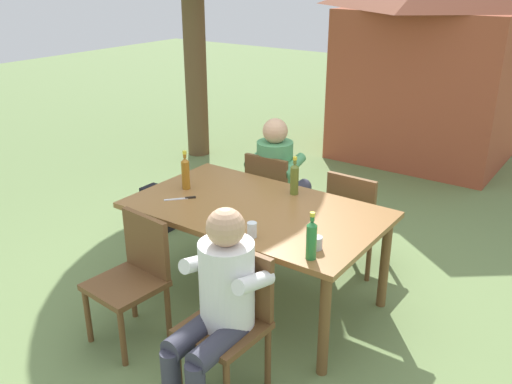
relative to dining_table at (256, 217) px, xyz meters
The scene contains 16 objects.
ground_plane 0.69m from the dining_table, ahead, with size 24.00×24.00×0.00m, color #6B844C.
dining_table is the anchor object (origin of this frame).
chair_near_right 0.96m from the dining_table, 63.72° to the right, with size 0.46×0.46×0.87m.
chair_far_left 0.96m from the dining_table, 115.91° to the left, with size 0.46×0.46×0.87m.
chair_near_left 0.96m from the dining_table, 115.69° to the right, with size 0.48×0.48×0.87m.
chair_far_right 0.96m from the dining_table, 63.97° to the left, with size 0.45×0.45×0.87m.
person_in_white_shirt 1.04m from the dining_table, 66.58° to the right, with size 0.47×0.61×1.18m.
person_in_plaid_shirt 1.04m from the dining_table, 113.42° to the left, with size 0.47×0.61×1.18m.
bottle_amber 0.69m from the dining_table, behind, with size 0.06×0.06×0.31m.
bottle_green 0.85m from the dining_table, 31.36° to the right, with size 0.06×0.06×0.30m.
bottle_olive 0.44m from the dining_table, 76.23° to the left, with size 0.06×0.06×0.30m.
cup_steel 0.74m from the dining_table, 24.39° to the right, with size 0.08×0.08×0.08m, color #B2B7BC.
cup_glass 0.49m from the dining_table, 57.96° to the right, with size 0.06×0.06×0.10m, color silver.
table_knife 0.58m from the dining_table, 160.37° to the right, with size 0.18×0.19×0.01m.
backpack_by_near_side 1.66m from the dining_table, 162.01° to the left, with size 0.34×0.25×0.39m.
brick_kiosk 4.16m from the dining_table, 92.55° to the left, with size 2.39×1.89×2.46m.
Camera 1 is at (2.10, -2.98, 2.38)m, focal length 38.59 mm.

